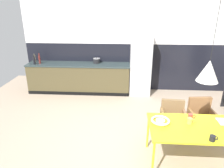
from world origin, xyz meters
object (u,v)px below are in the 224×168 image
object	(u,v)px
mug_glass_clear	(190,121)
bottle_spice_small	(40,59)
armchair_by_stool	(173,114)
pendant_lamp_over_table_near	(208,71)
refrigerator_column	(140,64)
mug_tall_blue	(213,138)
bottle_oil_tall	(34,59)
armchair_far_side	(201,113)
dining_table	(199,129)
cooking_pot	(97,61)
mug_short_terracotta	(190,117)
fruit_bowl	(160,121)
bottle_wine_green	(34,60)

from	to	relation	value
mug_glass_clear	bottle_spice_small	size ratio (longest dim) A/B	0.41
armchair_by_stool	pendant_lamp_over_table_near	size ratio (longest dim) A/B	0.55
refrigerator_column	mug_glass_clear	xyz separation A→B (m)	(0.62, -2.93, -0.15)
mug_tall_blue	bottle_oil_tall	bearing A→B (deg)	139.26
bottle_oil_tall	armchair_by_stool	bearing A→B (deg)	-31.55
armchair_far_side	mug_glass_clear	bearing A→B (deg)	52.77
dining_table	armchair_far_side	xyz separation A→B (m)	(0.35, 0.87, -0.17)
dining_table	cooking_pot	distance (m)	3.77
mug_short_terracotta	bottle_spice_small	xyz separation A→B (m)	(-3.69, 2.74, 0.26)
bottle_oil_tall	refrigerator_column	bearing A→B (deg)	-2.29
refrigerator_column	cooking_pot	distance (m)	1.33
fruit_bowl	pendant_lamp_over_table_near	bearing A→B (deg)	-6.89
bottle_wine_green	refrigerator_column	bearing A→B (deg)	2.52
armchair_far_side	mug_short_terracotta	size ratio (longest dim) A/B	6.33
pendant_lamp_over_table_near	bottle_oil_tall	bearing A→B (deg)	141.92
armchair_by_stool	mug_short_terracotta	bearing A→B (deg)	106.37
armchair_by_stool	bottle_oil_tall	bearing A→B (deg)	-27.90
fruit_bowl	mug_short_terracotta	bearing A→B (deg)	14.59
bottle_spice_small	pendant_lamp_over_table_near	distance (m)	4.82
refrigerator_column	mug_tall_blue	xyz separation A→B (m)	(0.82, -3.38, -0.16)
fruit_bowl	cooking_pot	bearing A→B (deg)	115.63
armchair_by_stool	bottle_oil_tall	size ratio (longest dim) A/B	2.96
armchair_far_side	armchair_by_stool	size ratio (longest dim) A/B	1.07
pendant_lamp_over_table_near	mug_tall_blue	bearing A→B (deg)	-79.52
cooking_pot	bottle_spice_small	world-z (taller)	bottle_spice_small
bottle_spice_small	bottle_oil_tall	size ratio (longest dim) A/B	1.25
bottle_spice_small	fruit_bowl	bearing A→B (deg)	-42.28
mug_short_terracotta	mug_glass_clear	bearing A→B (deg)	-109.66
refrigerator_column	mug_short_terracotta	world-z (taller)	refrigerator_column
refrigerator_column	armchair_by_stool	bearing A→B (deg)	-76.34
bottle_spice_small	mug_short_terracotta	bearing A→B (deg)	-36.60
bottle_wine_green	bottle_oil_tall	distance (m)	0.29
fruit_bowl	mug_short_terracotta	distance (m)	0.54
mug_tall_blue	pendant_lamp_over_table_near	xyz separation A→B (m)	(-0.07, 0.37, 0.89)
mug_short_terracotta	bottle_oil_tall	xyz separation A→B (m)	(-3.93, 2.93, 0.23)
dining_table	bottle_wine_green	distance (m)	4.86
refrigerator_column	armchair_far_side	size ratio (longest dim) A/B	2.31
mug_tall_blue	dining_table	bearing A→B (deg)	100.97
dining_table	armchair_by_stool	world-z (taller)	armchair_by_stool
mug_tall_blue	bottle_spice_small	bearing A→B (deg)	139.11
fruit_bowl	mug_glass_clear	xyz separation A→B (m)	(0.48, 0.01, 0.01)
cooking_pot	pendant_lamp_over_table_near	distance (m)	3.81
mug_short_terracotta	armchair_far_side	bearing A→B (deg)	56.18
armchair_by_stool	bottle_spice_small	distance (m)	4.18
dining_table	mug_tall_blue	size ratio (longest dim) A/B	12.82
mug_tall_blue	pendant_lamp_over_table_near	world-z (taller)	pendant_lamp_over_table_near
armchair_by_stool	fruit_bowl	xyz separation A→B (m)	(-0.39, -0.74, 0.28)
armchair_by_stool	fruit_bowl	size ratio (longest dim) A/B	2.41
fruit_bowl	bottle_wine_green	size ratio (longest dim) A/B	1.03
pendant_lamp_over_table_near	armchair_by_stool	bearing A→B (deg)	104.70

